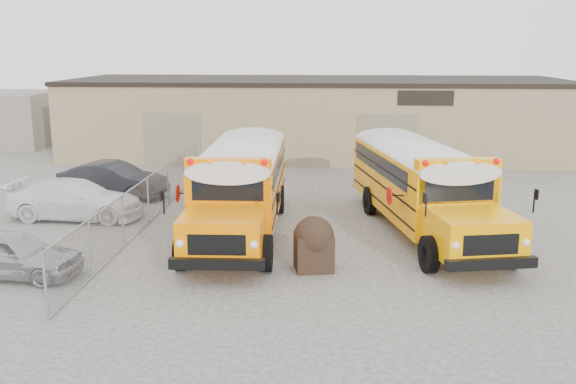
# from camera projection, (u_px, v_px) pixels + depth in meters

# --- Properties ---
(ground) EXTENTS (120.00, 120.00, 0.00)m
(ground) POSITION_uv_depth(u_px,v_px,m) (301.00, 251.00, 21.32)
(ground) COLOR #484642
(ground) RESTS_ON ground
(warehouse) EXTENTS (30.20, 10.20, 4.67)m
(warehouse) POSITION_uv_depth(u_px,v_px,m) (317.00, 116.00, 40.24)
(warehouse) COLOR #937E5A
(warehouse) RESTS_ON ground
(chainlink_fence) EXTENTS (0.07, 18.07, 1.81)m
(chainlink_fence) POSITION_uv_depth(u_px,v_px,m) (148.00, 200.00, 24.43)
(chainlink_fence) COLOR gray
(chainlink_fence) RESTS_ON ground
(school_bus_left) EXTENTS (3.42, 11.20, 3.26)m
(school_bus_left) POSITION_uv_depth(u_px,v_px,m) (257.00, 150.00, 30.09)
(school_bus_left) COLOR #FF7F00
(school_bus_left) RESTS_ON ground
(school_bus_right) EXTENTS (4.84, 11.41, 3.25)m
(school_bus_right) POSITION_uv_depth(u_px,v_px,m) (373.00, 150.00, 29.97)
(school_bus_right) COLOR #FFA200
(school_bus_right) RESTS_ON ground
(tarp_bundle) EXTENTS (1.29, 1.23, 1.67)m
(tarp_bundle) POSITION_uv_depth(u_px,v_px,m) (314.00, 243.00, 19.33)
(tarp_bundle) COLOR black
(tarp_bundle) RESTS_ON ground
(car_silver) EXTENTS (4.23, 2.06, 1.39)m
(car_silver) POSITION_uv_depth(u_px,v_px,m) (12.00, 254.00, 18.79)
(car_silver) COLOR #AAA9AE
(car_silver) RESTS_ON ground
(car_white) EXTENTS (5.40, 2.40, 1.54)m
(car_white) POSITION_uv_depth(u_px,v_px,m) (76.00, 199.00, 25.16)
(car_white) COLOR white
(car_white) RESTS_ON ground
(car_dark) EXTENTS (5.01, 2.52, 1.58)m
(car_dark) POSITION_uv_depth(u_px,v_px,m) (113.00, 180.00, 28.74)
(car_dark) COLOR black
(car_dark) RESTS_ON ground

